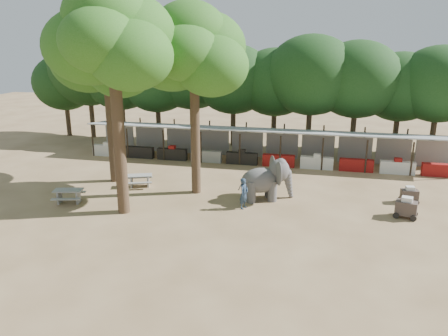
% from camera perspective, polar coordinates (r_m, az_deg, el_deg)
% --- Properties ---
extents(ground, '(100.00, 100.00, 0.00)m').
position_cam_1_polar(ground, '(21.31, -0.37, -9.10)').
color(ground, brown).
rests_on(ground, ground).
extents(vendor_stalls, '(28.00, 2.99, 2.80)m').
position_cam_1_polar(vendor_stalls, '(33.81, 4.99, 2.73)').
color(vendor_stalls, '#93969A').
rests_on(vendor_stalls, ground).
extents(yard_tree_left, '(7.10, 6.90, 11.02)m').
position_cam_1_polar(yard_tree_left, '(29.23, -15.22, 13.99)').
color(yard_tree_left, '#332316').
rests_on(yard_tree_left, ground).
extents(yard_tree_center, '(7.10, 6.90, 12.04)m').
position_cam_1_polar(yard_tree_center, '(23.40, -14.50, 16.01)').
color(yard_tree_center, '#332316').
rests_on(yard_tree_center, ground).
extents(yard_tree_back, '(7.10, 6.90, 11.36)m').
position_cam_1_polar(yard_tree_back, '(26.02, -4.15, 15.01)').
color(yard_tree_back, '#332316').
rests_on(yard_tree_back, ground).
extents(backdrop_trees, '(46.46, 5.95, 8.33)m').
position_cam_1_polar(backdrop_trees, '(38.14, 6.26, 10.87)').
color(backdrop_trees, '#332316').
rests_on(backdrop_trees, ground).
extents(elephant, '(3.34, 2.60, 2.49)m').
position_cam_1_polar(elephant, '(25.90, 5.64, -1.47)').
color(elephant, '#474444').
rests_on(elephant, ground).
extents(handler, '(0.61, 0.74, 1.77)m').
position_cam_1_polar(handler, '(24.53, 2.61, -3.34)').
color(handler, '#26384C').
rests_on(handler, ground).
extents(picnic_table_near, '(1.96, 1.85, 0.82)m').
position_cam_1_polar(picnic_table_near, '(26.96, -19.63, -3.25)').
color(picnic_table_near, gray).
rests_on(picnic_table_near, ground).
extents(picnic_table_far, '(1.97, 1.88, 0.79)m').
position_cam_1_polar(picnic_table_far, '(28.70, -10.95, -1.42)').
color(picnic_table_far, gray).
rests_on(picnic_table_far, ground).
extents(cart_front, '(1.35, 1.06, 1.17)m').
position_cam_1_polar(cart_front, '(25.31, 22.70, -4.78)').
color(cart_front, '#372C27').
rests_on(cart_front, ground).
extents(cart_back, '(1.09, 0.77, 1.01)m').
position_cam_1_polar(cart_back, '(27.65, 23.05, -3.23)').
color(cart_back, '#372C27').
rests_on(cart_back, ground).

